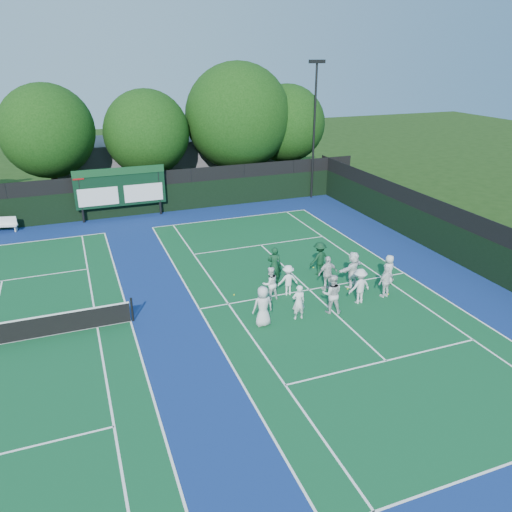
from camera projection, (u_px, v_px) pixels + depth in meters
name	position (u px, v px, depth m)	size (l,w,h in m)	color
ground	(319.00, 299.00, 23.27)	(120.00, 120.00, 0.00)	#19340E
court_apron	(188.00, 311.00, 22.16)	(34.00, 32.00, 0.01)	navy
near_court	(309.00, 290.00, 24.13)	(11.05, 23.85, 0.01)	#104E28
back_fence	(136.00, 196.00, 34.60)	(34.00, 0.08, 3.00)	black
divider_fence_right	(462.00, 240.00, 26.58)	(0.08, 32.00, 3.00)	black
scoreboard	(120.00, 187.00, 33.59)	(6.00, 0.21, 3.55)	black
clubhouse	(169.00, 161.00, 42.58)	(18.00, 6.00, 4.00)	#5E5E63
light_pole_right	(315.00, 115.00, 36.89)	(1.20, 0.30, 10.12)	black
bench	(4.00, 224.00, 31.60)	(1.64, 0.78, 1.00)	white
tree_b	(50.00, 133.00, 34.50)	(6.44, 6.44, 8.80)	black
tree_c	(149.00, 135.00, 36.91)	(6.27, 6.27, 8.25)	black
tree_d	(240.00, 119.00, 38.95)	(8.21, 8.21, 10.07)	black
tree_e	(288.00, 125.00, 40.57)	(6.20, 6.20, 8.34)	black
tennis_ball_0	(264.00, 311.00, 22.14)	(0.07, 0.07, 0.07)	yellow
tennis_ball_1	(348.00, 289.00, 24.17)	(0.07, 0.07, 0.07)	yellow
tennis_ball_2	(388.00, 294.00, 23.64)	(0.07, 0.07, 0.07)	yellow
tennis_ball_3	(234.00, 295.00, 23.58)	(0.07, 0.07, 0.07)	yellow
tennis_ball_4	(313.00, 268.00, 26.53)	(0.07, 0.07, 0.07)	yellow
tennis_ball_5	(330.00, 296.00, 23.47)	(0.07, 0.07, 0.07)	yellow
player_front_0	(263.00, 306.00, 20.72)	(0.87, 0.57, 1.79)	silver
player_front_1	(299.00, 302.00, 21.25)	(0.58, 0.38, 1.60)	white
player_front_2	(332.00, 294.00, 21.74)	(0.88, 0.68, 1.81)	silver
player_front_3	(360.00, 286.00, 22.61)	(1.09, 0.62, 1.68)	silver
player_front_4	(386.00, 282.00, 23.19)	(0.90, 0.37, 1.53)	white
player_back_0	(270.00, 284.00, 22.91)	(0.79, 0.62, 1.63)	white
player_back_1	(288.00, 280.00, 23.41)	(0.97, 0.56, 1.50)	white
player_back_2	(328.00, 273.00, 23.82)	(1.03, 0.43, 1.76)	silver
player_back_3	(353.00, 269.00, 24.17)	(1.69, 0.54, 1.82)	white
player_back_4	(389.00, 270.00, 24.52)	(0.74, 0.48, 1.51)	silver
coach_left	(274.00, 265.00, 24.53)	(0.69, 0.45, 1.90)	#0F391E
coach_right	(320.00, 259.00, 25.47)	(1.15, 0.66, 1.78)	#0E361D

